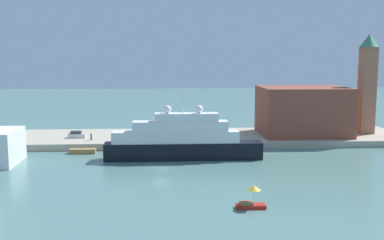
{
  "coord_description": "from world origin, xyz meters",
  "views": [
    {
      "loc": [
        0.78,
        -77.94,
        19.21
      ],
      "look_at": [
        5.65,
        6.0,
        7.6
      ],
      "focal_mm": 43.39,
      "sensor_mm": 36.0,
      "label": 1
    }
  ],
  "objects_px": {
    "large_yacht": "(181,141)",
    "work_barge": "(83,151)",
    "bell_tower": "(367,81)",
    "mooring_bollard": "(161,140)",
    "parked_car": "(77,135)",
    "harbor_building": "(303,111)",
    "person_figure": "(91,137)",
    "small_motorboat": "(251,199)"
  },
  "relations": [
    {
      "from": "small_motorboat",
      "to": "mooring_bollard",
      "type": "relative_size",
      "value": 4.61
    },
    {
      "from": "person_figure",
      "to": "mooring_bollard",
      "type": "xyz_separation_m",
      "value": [
        14.96,
        -3.29,
        -0.32
      ]
    },
    {
      "from": "bell_tower",
      "to": "mooring_bollard",
      "type": "distance_m",
      "value": 49.62
    },
    {
      "from": "parked_car",
      "to": "person_figure",
      "type": "bearing_deg",
      "value": -41.33
    },
    {
      "from": "harbor_building",
      "to": "mooring_bollard",
      "type": "relative_size",
      "value": 23.58
    },
    {
      "from": "mooring_bollard",
      "to": "parked_car",
      "type": "bearing_deg",
      "value": 160.77
    },
    {
      "from": "harbor_building",
      "to": "mooring_bollard",
      "type": "bearing_deg",
      "value": -165.97
    },
    {
      "from": "work_barge",
      "to": "parked_car",
      "type": "relative_size",
      "value": 1.36
    },
    {
      "from": "large_yacht",
      "to": "mooring_bollard",
      "type": "distance_m",
      "value": 10.9
    },
    {
      "from": "bell_tower",
      "to": "mooring_bollard",
      "type": "xyz_separation_m",
      "value": [
        -47.36,
        -8.92,
        -11.81
      ]
    },
    {
      "from": "small_motorboat",
      "to": "mooring_bollard",
      "type": "bearing_deg",
      "value": 106.75
    },
    {
      "from": "parked_car",
      "to": "person_figure",
      "type": "xyz_separation_m",
      "value": [
        3.63,
        -3.2,
        0.09
      ]
    },
    {
      "from": "person_figure",
      "to": "mooring_bollard",
      "type": "bearing_deg",
      "value": -12.4
    },
    {
      "from": "person_figure",
      "to": "harbor_building",
      "type": "bearing_deg",
      "value": 5.78
    },
    {
      "from": "large_yacht",
      "to": "bell_tower",
      "type": "height_order",
      "value": "bell_tower"
    },
    {
      "from": "bell_tower",
      "to": "mooring_bollard",
      "type": "height_order",
      "value": "bell_tower"
    },
    {
      "from": "harbor_building",
      "to": "person_figure",
      "type": "bearing_deg",
      "value": -174.22
    },
    {
      "from": "parked_car",
      "to": "person_figure",
      "type": "height_order",
      "value": "person_figure"
    },
    {
      "from": "harbor_building",
      "to": "person_figure",
      "type": "distance_m",
      "value": 47.72
    },
    {
      "from": "harbor_building",
      "to": "bell_tower",
      "type": "xyz_separation_m",
      "value": [
        15.07,
        0.85,
        6.8
      ]
    },
    {
      "from": "work_barge",
      "to": "mooring_bollard",
      "type": "relative_size",
      "value": 6.33
    },
    {
      "from": "harbor_building",
      "to": "person_figure",
      "type": "relative_size",
      "value": 12.19
    },
    {
      "from": "work_barge",
      "to": "person_figure",
      "type": "distance_m",
      "value": 7.19
    },
    {
      "from": "large_yacht",
      "to": "small_motorboat",
      "type": "height_order",
      "value": "large_yacht"
    },
    {
      "from": "mooring_bollard",
      "to": "small_motorboat",
      "type": "bearing_deg",
      "value": -73.25
    },
    {
      "from": "small_motorboat",
      "to": "mooring_bollard",
      "type": "height_order",
      "value": "small_motorboat"
    },
    {
      "from": "small_motorboat",
      "to": "person_figure",
      "type": "height_order",
      "value": "person_figure"
    },
    {
      "from": "harbor_building",
      "to": "person_figure",
      "type": "height_order",
      "value": "harbor_building"
    },
    {
      "from": "small_motorboat",
      "to": "large_yacht",
      "type": "bearing_deg",
      "value": 105.28
    },
    {
      "from": "bell_tower",
      "to": "parked_car",
      "type": "relative_size",
      "value": 5.95
    },
    {
      "from": "work_barge",
      "to": "bell_tower",
      "type": "distance_m",
      "value": 65.57
    },
    {
      "from": "parked_car",
      "to": "mooring_bollard",
      "type": "xyz_separation_m",
      "value": [
        18.59,
        -6.48,
        -0.23
      ]
    },
    {
      "from": "bell_tower",
      "to": "person_figure",
      "type": "relative_size",
      "value": 14.35
    },
    {
      "from": "parked_car",
      "to": "mooring_bollard",
      "type": "bearing_deg",
      "value": -19.23
    },
    {
      "from": "large_yacht",
      "to": "work_barge",
      "type": "distance_m",
      "value": 20.7
    },
    {
      "from": "small_motorboat",
      "to": "harbor_building",
      "type": "bearing_deg",
      "value": 66.35
    },
    {
      "from": "large_yacht",
      "to": "person_figure",
      "type": "distance_m",
      "value": 23.09
    },
    {
      "from": "person_figure",
      "to": "bell_tower",
      "type": "bearing_deg",
      "value": 5.16
    },
    {
      "from": "large_yacht",
      "to": "harbor_building",
      "type": "xyz_separation_m",
      "value": [
        28.46,
        18.13,
        3.3
      ]
    },
    {
      "from": "small_motorboat",
      "to": "person_figure",
      "type": "xyz_separation_m",
      "value": [
        -26.67,
        42.22,
        0.98
      ]
    },
    {
      "from": "large_yacht",
      "to": "work_barge",
      "type": "height_order",
      "value": "large_yacht"
    },
    {
      "from": "small_motorboat",
      "to": "parked_car",
      "type": "bearing_deg",
      "value": 123.71
    }
  ]
}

